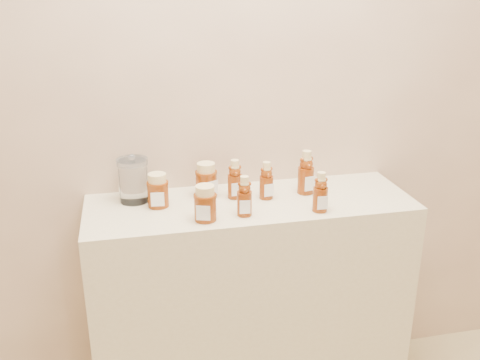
{
  "coord_description": "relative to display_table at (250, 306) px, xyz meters",
  "views": [
    {
      "loc": [
        -0.43,
        -0.21,
        1.67
      ],
      "look_at": [
        -0.05,
        1.52,
        1.0
      ],
      "focal_mm": 40.0,
      "sensor_mm": 36.0,
      "label": 1
    }
  ],
  "objects": [
    {
      "name": "honey_jar_back",
      "position": [
        -0.15,
        0.09,
        0.52
      ],
      "size": [
        0.11,
        0.11,
        0.13
      ],
      "primitive_type": null,
      "rotation": [
        0.0,
        0.0,
        0.43
      ],
      "color": "#642407",
      "rests_on": "display_table"
    },
    {
      "name": "wall_back",
      "position": [
        0.0,
        0.2,
        0.9
      ],
      "size": [
        3.5,
        0.02,
        2.7
      ],
      "primitive_type": "cube",
      "color": "tan",
      "rests_on": "ground"
    },
    {
      "name": "bear_bottle_front_left",
      "position": [
        -0.05,
        -0.11,
        0.53
      ],
      "size": [
        0.06,
        0.06,
        0.16
      ],
      "primitive_type": null,
      "rotation": [
        0.0,
        0.0,
        -0.15
      ],
      "color": "#642407",
      "rests_on": "display_table"
    },
    {
      "name": "honey_jar_left",
      "position": [
        -0.33,
        0.03,
        0.51
      ],
      "size": [
        0.09,
        0.09,
        0.12
      ],
      "primitive_type": null,
      "rotation": [
        0.0,
        0.0,
        -0.12
      ],
      "color": "#642407",
      "rests_on": "display_table"
    },
    {
      "name": "display_table",
      "position": [
        0.0,
        0.0,
        0.0
      ],
      "size": [
        1.2,
        0.4,
        0.9
      ],
      "primitive_type": "cube",
      "color": "beige",
      "rests_on": "ground"
    },
    {
      "name": "bear_bottle_back_left",
      "position": [
        -0.05,
        0.05,
        0.53
      ],
      "size": [
        0.06,
        0.06,
        0.17
      ],
      "primitive_type": null,
      "rotation": [
        0.0,
        0.0,
        0.03
      ],
      "color": "#642407",
      "rests_on": "display_table"
    },
    {
      "name": "bear_bottle_front_right",
      "position": [
        0.22,
        -0.13,
        0.53
      ],
      "size": [
        0.06,
        0.06,
        0.16
      ],
      "primitive_type": null,
      "rotation": [
        0.0,
        0.0,
        -0.02
      ],
      "color": "#642407",
      "rests_on": "display_table"
    },
    {
      "name": "bear_bottle_back_right",
      "position": [
        0.22,
        0.04,
        0.54
      ],
      "size": [
        0.08,
        0.08,
        0.19
      ],
      "primitive_type": null,
      "rotation": [
        0.0,
        0.0,
        0.21
      ],
      "color": "#642407",
      "rests_on": "display_table"
    },
    {
      "name": "honey_jar_front",
      "position": [
        -0.19,
        -0.12,
        0.51
      ],
      "size": [
        0.1,
        0.1,
        0.12
      ],
      "primitive_type": null,
      "rotation": [
        0.0,
        0.0,
        -0.34
      ],
      "color": "#642407",
      "rests_on": "display_table"
    },
    {
      "name": "glass_canister",
      "position": [
        -0.42,
        0.1,
        0.54
      ],
      "size": [
        0.12,
        0.12,
        0.18
      ],
      "primitive_type": null,
      "rotation": [
        0.0,
        0.0,
        0.09
      ],
      "color": "white",
      "rests_on": "display_table"
    },
    {
      "name": "bear_bottle_back_mid",
      "position": [
        0.06,
        0.02,
        0.53
      ],
      "size": [
        0.06,
        0.06,
        0.16
      ],
      "primitive_type": null,
      "rotation": [
        0.0,
        0.0,
        0.13
      ],
      "color": "#642407",
      "rests_on": "display_table"
    }
  ]
}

